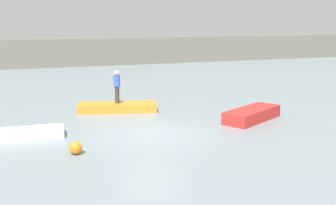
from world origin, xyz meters
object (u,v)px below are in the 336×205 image
(rowboat_white, at_px, (26,133))
(mooring_buoy, at_px, (76,148))
(rowboat_red, at_px, (252,114))
(person_blue_shirt, at_px, (117,85))
(rowboat_orange, at_px, (117,107))

(rowboat_white, distance_m, mooring_buoy, 3.10)
(rowboat_red, xyz_separation_m, person_blue_shirt, (-5.39, 3.94, 1.07))
(rowboat_white, xyz_separation_m, mooring_buoy, (1.56, -2.68, 0.04))
(rowboat_red, bearing_deg, person_blue_shirt, 114.70)
(rowboat_white, bearing_deg, mooring_buoy, -56.26)
(rowboat_white, height_order, mooring_buoy, mooring_buoy)
(rowboat_orange, xyz_separation_m, rowboat_red, (5.39, -3.94, 0.07))
(rowboat_orange, relative_size, rowboat_red, 1.20)
(rowboat_red, distance_m, mooring_buoy, 8.57)
(rowboat_orange, bearing_deg, rowboat_white, -127.41)
(rowboat_orange, relative_size, mooring_buoy, 8.51)
(person_blue_shirt, distance_m, mooring_buoy, 6.87)
(rowboat_white, bearing_deg, person_blue_shirt, 41.21)
(person_blue_shirt, xyz_separation_m, mooring_buoy, (-2.89, -6.12, -1.12))
(rowboat_white, distance_m, person_blue_shirt, 5.75)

